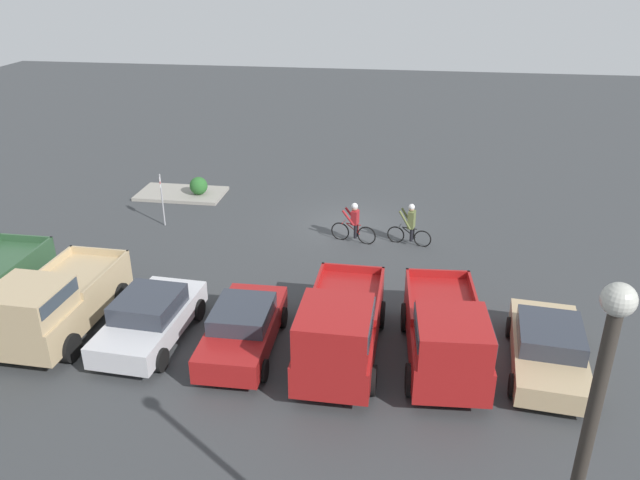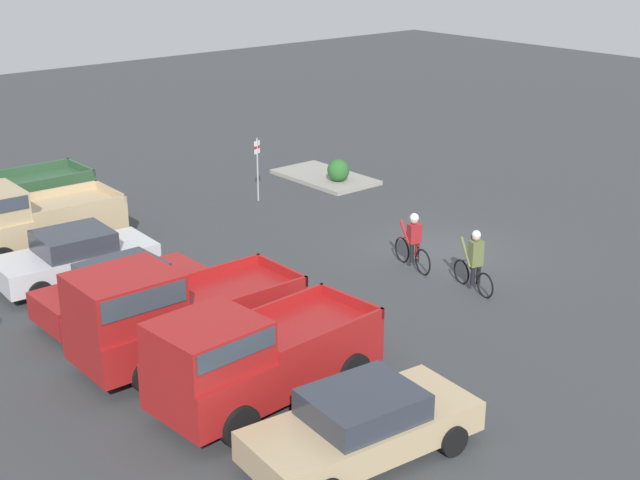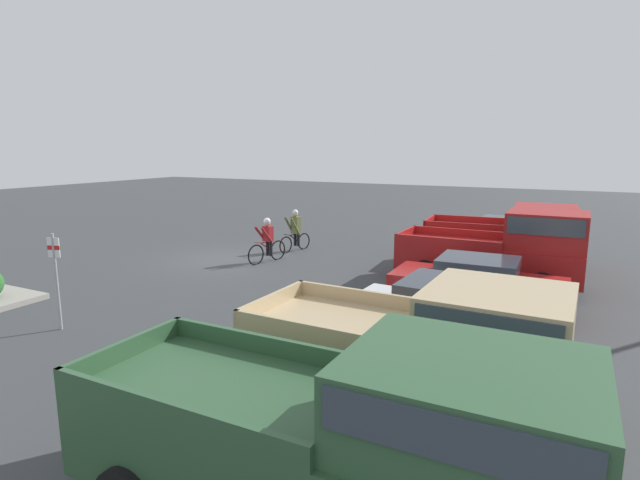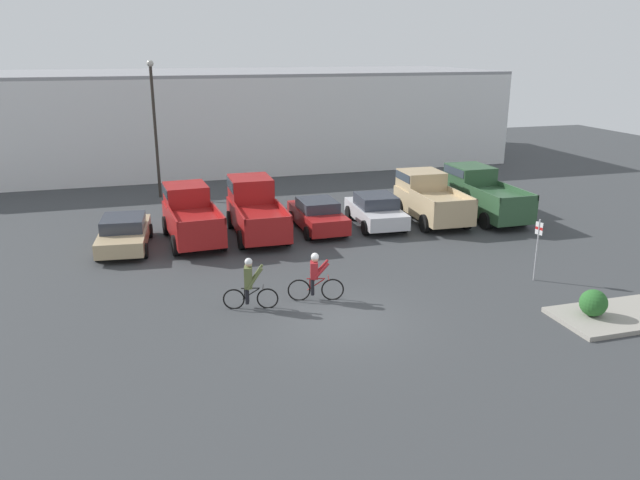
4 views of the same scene
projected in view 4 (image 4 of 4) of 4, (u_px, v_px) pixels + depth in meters
name	position (u px, v px, depth m)	size (l,w,h in m)	color
ground_plane	(341.00, 319.00, 19.13)	(80.00, 80.00, 0.00)	#383A3D
warehouse_building	(215.00, 117.00, 44.39)	(39.12, 13.24, 6.37)	silver
sedan_0	(124.00, 233.00, 25.66)	(2.34, 4.59, 1.35)	tan
pickup_truck_0	(191.00, 214.00, 26.72)	(2.40, 5.05, 2.22)	maroon
pickup_truck_1	(255.00, 207.00, 27.67)	(2.24, 5.30, 2.35)	maroon
sedan_1	(317.00, 215.00, 28.23)	(1.97, 4.26, 1.41)	maroon
sedan_2	(376.00, 210.00, 28.91)	(2.22, 4.32, 1.47)	silver
pickup_truck_2	(429.00, 197.00, 29.77)	(2.41, 4.87, 2.21)	tan
pickup_truck_3	(481.00, 193.00, 30.48)	(2.22, 5.51, 2.30)	#2D5133
cyclist_0	(315.00, 276.00, 20.35)	(1.82, 0.57, 1.66)	black
cyclist_1	(250.00, 283.00, 19.68)	(1.73, 0.55, 1.72)	black
fire_lane_sign	(537.00, 244.00, 21.94)	(0.11, 0.29, 2.26)	#9E9EA3
lamppost	(154.00, 119.00, 33.38)	(0.36, 0.36, 7.34)	#2D2823
curb_island	(620.00, 316.00, 19.18)	(4.02, 2.25, 0.15)	gray
shrub	(593.00, 303.00, 18.92)	(0.83, 0.83, 0.83)	#286028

